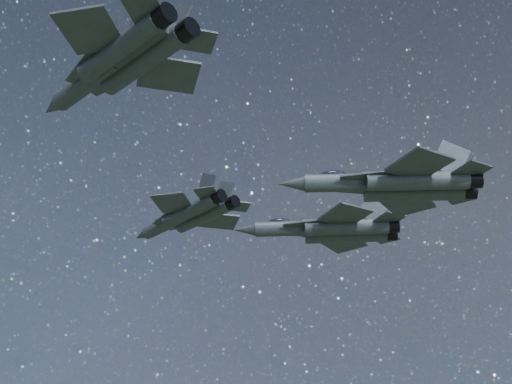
% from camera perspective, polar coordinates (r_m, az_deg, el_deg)
% --- Properties ---
extents(jet_lead, '(17.83, 11.96, 4.51)m').
position_cam_1_polar(jet_lead, '(82.49, -5.35, -1.81)').
color(jet_lead, '#323A3F').
extents(jet_left, '(19.88, 13.12, 5.09)m').
position_cam_1_polar(jet_left, '(83.87, 6.13, -2.97)').
color(jet_left, '#323A3F').
extents(jet_right, '(19.17, 12.89, 4.84)m').
position_cam_1_polar(jet_right, '(57.11, -10.76, 10.33)').
color(jet_right, '#323A3F').
extents(jet_slot, '(18.69, 12.25, 4.81)m').
position_cam_1_polar(jet_slot, '(66.01, 11.34, 0.63)').
color(jet_slot, '#323A3F').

